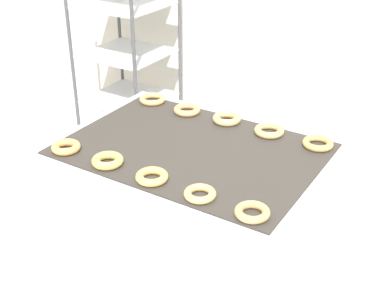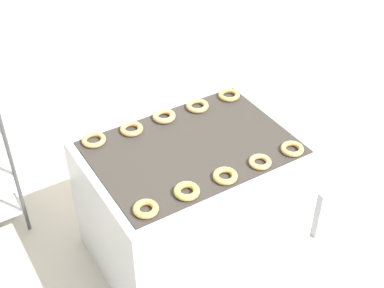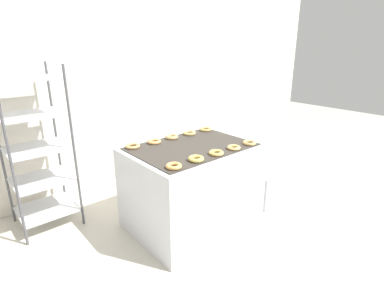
{
  "view_description": "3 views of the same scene",
  "coord_description": "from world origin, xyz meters",
  "px_view_note": "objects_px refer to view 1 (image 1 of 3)",
  "views": [
    {
      "loc": [
        1.11,
        -1.09,
        1.97
      ],
      "look_at": [
        0.0,
        0.7,
        0.87
      ],
      "focal_mm": 50.0,
      "sensor_mm": 36.0,
      "label": 1
    },
    {
      "loc": [
        -1.24,
        -1.32,
        2.74
      ],
      "look_at": [
        0.0,
        0.7,
        0.87
      ],
      "focal_mm": 50.0,
      "sensor_mm": 36.0,
      "label": 2
    },
    {
      "loc": [
        -1.78,
        -1.37,
        1.78
      ],
      "look_at": [
        0.0,
        0.7,
        0.87
      ],
      "focal_mm": 28.0,
      "sensor_mm": 36.0,
      "label": 3
    }
  ],
  "objects_px": {
    "donut_far_center": "(226,118)",
    "donut_far_rightmost": "(318,143)",
    "donut_far_right": "(269,131)",
    "donut_near_left": "(108,161)",
    "donut_near_center": "(152,177)",
    "donut_near_right": "(200,194)",
    "fryer_machine": "(192,225)",
    "baking_rack_cart": "(127,53)",
    "donut_near_leftmost": "(66,147)",
    "donut_near_rightmost": "(252,212)",
    "donut_far_left": "(187,110)",
    "donut_far_leftmost": "(152,99)"
  },
  "relations": [
    {
      "from": "donut_near_left",
      "to": "donut_far_left",
      "type": "xyz_separation_m",
      "value": [
        -0.0,
        0.63,
        -0.0
      ]
    },
    {
      "from": "donut_near_leftmost",
      "to": "donut_far_center",
      "type": "distance_m",
      "value": 0.78
    },
    {
      "from": "donut_near_rightmost",
      "to": "donut_far_rightmost",
      "type": "xyz_separation_m",
      "value": [
        0.01,
        0.64,
        -0.0
      ]
    },
    {
      "from": "fryer_machine",
      "to": "donut_near_center",
      "type": "height_order",
      "value": "donut_near_center"
    },
    {
      "from": "donut_far_center",
      "to": "donut_far_rightmost",
      "type": "relative_size",
      "value": 1.01
    },
    {
      "from": "donut_near_rightmost",
      "to": "fryer_machine",
      "type": "bearing_deg",
      "value": 144.57
    },
    {
      "from": "fryer_machine",
      "to": "donut_far_rightmost",
      "type": "relative_size",
      "value": 8.78
    },
    {
      "from": "baking_rack_cart",
      "to": "donut_far_right",
      "type": "relative_size",
      "value": 11.49
    },
    {
      "from": "donut_far_left",
      "to": "donut_far_right",
      "type": "height_order",
      "value": "same"
    },
    {
      "from": "donut_near_right",
      "to": "donut_far_left",
      "type": "height_order",
      "value": "donut_far_left"
    },
    {
      "from": "fryer_machine",
      "to": "donut_far_leftmost",
      "type": "distance_m",
      "value": 0.72
    },
    {
      "from": "donut_far_left",
      "to": "donut_far_center",
      "type": "relative_size",
      "value": 0.98
    },
    {
      "from": "fryer_machine",
      "to": "donut_far_left",
      "type": "bearing_deg",
      "value": 125.67
    },
    {
      "from": "fryer_machine",
      "to": "donut_near_center",
      "type": "relative_size",
      "value": 9.14
    },
    {
      "from": "donut_near_left",
      "to": "donut_far_right",
      "type": "relative_size",
      "value": 0.96
    },
    {
      "from": "donut_far_left",
      "to": "donut_far_rightmost",
      "type": "relative_size",
      "value": 0.99
    },
    {
      "from": "donut_far_rightmost",
      "to": "donut_near_right",
      "type": "bearing_deg",
      "value": -110.31
    },
    {
      "from": "donut_near_leftmost",
      "to": "donut_near_rightmost",
      "type": "bearing_deg",
      "value": -0.74
    },
    {
      "from": "donut_near_right",
      "to": "donut_far_left",
      "type": "bearing_deg",
      "value": 125.94
    },
    {
      "from": "donut_near_rightmost",
      "to": "baking_rack_cart",
      "type": "bearing_deg",
      "value": 140.73
    },
    {
      "from": "donut_near_leftmost",
      "to": "donut_far_center",
      "type": "height_order",
      "value": "donut_far_center"
    },
    {
      "from": "donut_near_center",
      "to": "donut_far_center",
      "type": "height_order",
      "value": "donut_far_center"
    },
    {
      "from": "donut_near_right",
      "to": "donut_far_center",
      "type": "height_order",
      "value": "donut_far_center"
    },
    {
      "from": "donut_near_center",
      "to": "donut_near_right",
      "type": "relative_size",
      "value": 1.06
    },
    {
      "from": "donut_far_leftmost",
      "to": "fryer_machine",
      "type": "bearing_deg",
      "value": -36.18
    },
    {
      "from": "donut_near_left",
      "to": "donut_near_rightmost",
      "type": "height_order",
      "value": "donut_near_left"
    },
    {
      "from": "donut_far_center",
      "to": "donut_far_rightmost",
      "type": "xyz_separation_m",
      "value": [
        0.48,
        -0.01,
        -0.0
      ]
    },
    {
      "from": "fryer_machine",
      "to": "donut_far_right",
      "type": "height_order",
      "value": "donut_far_right"
    },
    {
      "from": "donut_far_left",
      "to": "donut_far_leftmost",
      "type": "bearing_deg",
      "value": 175.04
    },
    {
      "from": "donut_near_right",
      "to": "donut_far_center",
      "type": "bearing_deg",
      "value": 110.46
    },
    {
      "from": "donut_far_rightmost",
      "to": "donut_far_center",
      "type": "bearing_deg",
      "value": 178.65
    },
    {
      "from": "donut_near_leftmost",
      "to": "donut_far_right",
      "type": "bearing_deg",
      "value": 42.15
    },
    {
      "from": "donut_near_left",
      "to": "donut_far_rightmost",
      "type": "distance_m",
      "value": 0.94
    },
    {
      "from": "donut_far_leftmost",
      "to": "donut_far_center",
      "type": "bearing_deg",
      "value": -1.27
    },
    {
      "from": "donut_near_left",
      "to": "donut_far_leftmost",
      "type": "relative_size",
      "value": 0.97
    },
    {
      "from": "donut_far_center",
      "to": "fryer_machine",
      "type": "bearing_deg",
      "value": -89.1
    },
    {
      "from": "baking_rack_cart",
      "to": "donut_near_center",
      "type": "relative_size",
      "value": 12.18
    },
    {
      "from": "donut_far_leftmost",
      "to": "donut_far_left",
      "type": "distance_m",
      "value": 0.23
    },
    {
      "from": "baking_rack_cart",
      "to": "donut_near_left",
      "type": "distance_m",
      "value": 1.58
    },
    {
      "from": "donut_near_rightmost",
      "to": "donut_far_center",
      "type": "distance_m",
      "value": 0.8
    },
    {
      "from": "baking_rack_cart",
      "to": "donut_near_right",
      "type": "distance_m",
      "value": 1.89
    },
    {
      "from": "donut_far_center",
      "to": "donut_near_left",
      "type": "bearing_deg",
      "value": -109.06
    },
    {
      "from": "donut_near_center",
      "to": "donut_far_rightmost",
      "type": "distance_m",
      "value": 0.78
    },
    {
      "from": "baking_rack_cart",
      "to": "donut_near_left",
      "type": "relative_size",
      "value": 11.93
    },
    {
      "from": "donut_near_left",
      "to": "donut_near_rightmost",
      "type": "bearing_deg",
      "value": -1.13
    },
    {
      "from": "donut_far_right",
      "to": "donut_near_left",
      "type": "bearing_deg",
      "value": -126.13
    },
    {
      "from": "donut_near_center",
      "to": "donut_far_leftmost",
      "type": "bearing_deg",
      "value": 125.5
    },
    {
      "from": "donut_near_rightmost",
      "to": "donut_far_right",
      "type": "height_order",
      "value": "donut_far_right"
    },
    {
      "from": "donut_near_right",
      "to": "fryer_machine",
      "type": "bearing_deg",
      "value": 126.2
    },
    {
      "from": "donut_far_right",
      "to": "donut_far_rightmost",
      "type": "relative_size",
      "value": 1.02
    }
  ]
}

